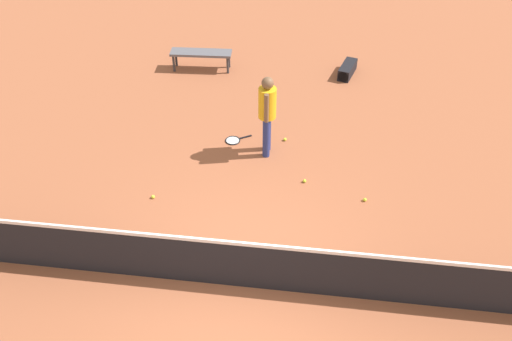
# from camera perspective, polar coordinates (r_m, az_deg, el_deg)

# --- Properties ---
(ground_plane) EXTENTS (40.00, 40.00, 0.00)m
(ground_plane) POSITION_cam_1_polar(r_m,az_deg,el_deg) (8.32, -1.51, -12.22)
(ground_plane) COLOR #9E5638
(court_net) EXTENTS (10.09, 0.09, 1.07)m
(court_net) POSITION_cam_1_polar(r_m,az_deg,el_deg) (7.94, -1.57, -9.97)
(court_net) COLOR #4C4C51
(court_net) RESTS_ON ground_plane
(player_near_side) EXTENTS (0.35, 0.52, 1.70)m
(player_near_side) POSITION_cam_1_polar(r_m,az_deg,el_deg) (10.16, 1.22, 6.49)
(player_near_side) COLOR navy
(player_near_side) RESTS_ON ground_plane
(tennis_racket_near_player) EXTENTS (0.59, 0.45, 0.03)m
(tennis_racket_near_player) POSITION_cam_1_polar(r_m,az_deg,el_deg) (11.06, -2.37, 3.26)
(tennis_racket_near_player) COLOR black
(tennis_racket_near_player) RESTS_ON ground_plane
(tennis_ball_near_player) EXTENTS (0.07, 0.07, 0.07)m
(tennis_ball_near_player) POSITION_cam_1_polar(r_m,az_deg,el_deg) (9.80, 11.54, -3.07)
(tennis_ball_near_player) COLOR #C6E033
(tennis_ball_near_player) RESTS_ON ground_plane
(tennis_ball_by_net) EXTENTS (0.07, 0.07, 0.07)m
(tennis_ball_by_net) POSITION_cam_1_polar(r_m,az_deg,el_deg) (10.04, 5.20, -1.12)
(tennis_ball_by_net) COLOR #C6E033
(tennis_ball_by_net) RESTS_ON ground_plane
(tennis_ball_midcourt) EXTENTS (0.07, 0.07, 0.07)m
(tennis_ball_midcourt) POSITION_cam_1_polar(r_m,az_deg,el_deg) (11.05, 3.11, 3.34)
(tennis_ball_midcourt) COLOR #C6E033
(tennis_ball_midcourt) RESTS_ON ground_plane
(tennis_ball_baseline) EXTENTS (0.07, 0.07, 0.07)m
(tennis_ball_baseline) POSITION_cam_1_polar(r_m,az_deg,el_deg) (9.84, -10.93, -2.77)
(tennis_ball_baseline) COLOR #C6E033
(tennis_ball_baseline) RESTS_ON ground_plane
(courtside_bench) EXTENTS (1.52, 0.48, 0.48)m
(courtside_bench) POSITION_cam_1_polar(r_m,az_deg,el_deg) (13.51, -5.89, 12.26)
(courtside_bench) COLOR #595960
(courtside_bench) RESTS_ON ground_plane
(equipment_bag) EXTENTS (0.49, 0.85, 0.28)m
(equipment_bag) POSITION_cam_1_polar(r_m,az_deg,el_deg) (13.48, 9.69, 10.51)
(equipment_bag) COLOR black
(equipment_bag) RESTS_ON ground_plane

